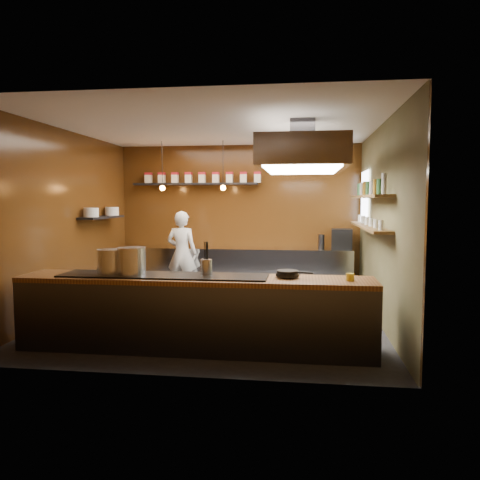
% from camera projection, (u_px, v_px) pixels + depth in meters
% --- Properties ---
extents(floor, '(5.00, 5.00, 0.00)m').
position_uv_depth(floor, '(218.00, 318.00, 7.43)').
color(floor, black).
rests_on(floor, ground).
extents(back_wall, '(5.00, 0.00, 5.00)m').
position_uv_depth(back_wall, '(239.00, 218.00, 9.77)').
color(back_wall, '#3D210B').
rests_on(back_wall, ground).
extents(left_wall, '(0.00, 5.00, 5.00)m').
position_uv_depth(left_wall, '(67.00, 223.00, 7.63)').
color(left_wall, '#3D210B').
rests_on(left_wall, ground).
extents(right_wall, '(0.00, 5.00, 5.00)m').
position_uv_depth(right_wall, '(382.00, 225.00, 6.97)').
color(right_wall, '#4A4A2A').
rests_on(right_wall, ground).
extents(ceiling, '(5.00, 5.00, 0.00)m').
position_uv_depth(ceiling, '(217.00, 126.00, 7.17)').
color(ceiling, silver).
rests_on(ceiling, back_wall).
extents(window_pane, '(0.00, 1.00, 1.00)m').
position_uv_depth(window_pane, '(365.00, 198.00, 8.63)').
color(window_pane, white).
rests_on(window_pane, right_wall).
extents(prep_counter, '(4.60, 0.65, 0.90)m').
position_uv_depth(prep_counter, '(237.00, 270.00, 9.53)').
color(prep_counter, silver).
rests_on(prep_counter, floor).
extents(pass_counter, '(4.40, 0.72, 0.94)m').
position_uv_depth(pass_counter, '(195.00, 313.00, 5.81)').
color(pass_counter, '#38383D').
rests_on(pass_counter, floor).
extents(tin_shelf, '(2.60, 0.26, 0.04)m').
position_uv_depth(tin_shelf, '(195.00, 184.00, 9.69)').
color(tin_shelf, black).
rests_on(tin_shelf, back_wall).
extents(plate_shelf, '(0.30, 1.40, 0.04)m').
position_uv_depth(plate_shelf, '(102.00, 217.00, 8.59)').
color(plate_shelf, black).
rests_on(plate_shelf, left_wall).
extents(bottle_shelf_upper, '(0.26, 2.80, 0.04)m').
position_uv_depth(bottle_shelf_upper, '(369.00, 197.00, 7.26)').
color(bottle_shelf_upper, brown).
rests_on(bottle_shelf_upper, right_wall).
extents(bottle_shelf_lower, '(0.26, 2.80, 0.04)m').
position_uv_depth(bottle_shelf_lower, '(369.00, 227.00, 7.30)').
color(bottle_shelf_lower, brown).
rests_on(bottle_shelf_lower, right_wall).
extents(extractor_hood, '(1.20, 2.00, 0.72)m').
position_uv_depth(extractor_hood, '(302.00, 155.00, 6.65)').
color(extractor_hood, '#38383D').
rests_on(extractor_hood, ceiling).
extents(pendant_left, '(0.10, 0.10, 0.95)m').
position_uv_depth(pendant_left, '(162.00, 185.00, 9.11)').
color(pendant_left, black).
rests_on(pendant_left, ceiling).
extents(pendant_right, '(0.10, 0.10, 0.95)m').
position_uv_depth(pendant_right, '(223.00, 185.00, 8.95)').
color(pendant_right, black).
rests_on(pendant_right, ceiling).
extents(storage_tins, '(2.43, 0.13, 0.22)m').
position_uv_depth(storage_tins, '(202.00, 178.00, 9.66)').
color(storage_tins, beige).
rests_on(storage_tins, tin_shelf).
extents(plate_stacks, '(0.26, 1.16, 0.16)m').
position_uv_depth(plate_stacks, '(102.00, 212.00, 8.58)').
color(plate_stacks, silver).
rests_on(plate_stacks, plate_shelf).
extents(bottles, '(0.06, 2.66, 0.24)m').
position_uv_depth(bottles, '(369.00, 188.00, 7.24)').
color(bottles, silver).
rests_on(bottles, bottle_shelf_upper).
extents(wine_glasses, '(0.07, 2.37, 0.13)m').
position_uv_depth(wine_glasses, '(369.00, 221.00, 7.29)').
color(wine_glasses, silver).
rests_on(wine_glasses, bottle_shelf_lower).
extents(stockpot_large, '(0.40, 0.40, 0.34)m').
position_uv_depth(stockpot_large, '(132.00, 261.00, 5.83)').
color(stockpot_large, silver).
rests_on(stockpot_large, pass_counter).
extents(stockpot_small, '(0.35, 0.35, 0.31)m').
position_uv_depth(stockpot_small, '(110.00, 261.00, 5.91)').
color(stockpot_small, silver).
rests_on(stockpot_small, pass_counter).
extents(utensil_crock, '(0.16, 0.16, 0.19)m').
position_uv_depth(utensil_crock, '(206.00, 267.00, 5.82)').
color(utensil_crock, '#B9BBC0').
rests_on(utensil_crock, pass_counter).
extents(frying_pan, '(0.45, 0.28, 0.07)m').
position_uv_depth(frying_pan, '(288.00, 273.00, 5.69)').
color(frying_pan, black).
rests_on(frying_pan, pass_counter).
extents(butter_jar, '(0.11, 0.11, 0.09)m').
position_uv_depth(butter_jar, '(350.00, 277.00, 5.49)').
color(butter_jar, gold).
rests_on(butter_jar, pass_counter).
extents(espresso_machine, '(0.43, 0.41, 0.40)m').
position_uv_depth(espresso_machine, '(342.00, 239.00, 9.22)').
color(espresso_machine, black).
rests_on(espresso_machine, prep_counter).
extents(chef, '(0.64, 0.46, 1.66)m').
position_uv_depth(chef, '(182.00, 253.00, 9.16)').
color(chef, white).
rests_on(chef, floor).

